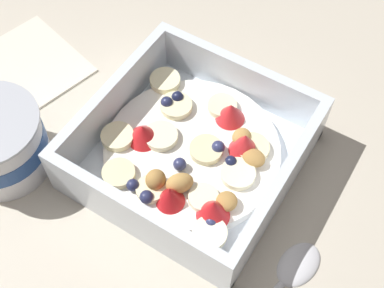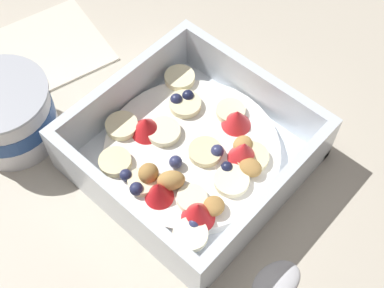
{
  "view_description": "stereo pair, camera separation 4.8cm",
  "coord_description": "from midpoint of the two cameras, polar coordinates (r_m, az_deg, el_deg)",
  "views": [
    {
      "loc": [
        -0.13,
        0.24,
        0.43
      ],
      "look_at": [
        0.01,
        0.02,
        0.03
      ],
      "focal_mm": 47.75,
      "sensor_mm": 36.0,
      "label": 1
    },
    {
      "loc": [
        -0.17,
        0.21,
        0.43
      ],
      "look_at": [
        0.01,
        0.02,
        0.03
      ],
      "focal_mm": 47.75,
      "sensor_mm": 36.0,
      "label": 2
    }
  ],
  "objects": [
    {
      "name": "ground_plane",
      "position": [
        0.51,
        5.15,
        -1.7
      ],
      "size": [
        2.4,
        2.4,
        0.0
      ],
      "primitive_type": "plane",
      "color": "beige"
    },
    {
      "name": "fruit_bowl",
      "position": [
        0.49,
        2.81,
        -1.08
      ],
      "size": [
        0.19,
        0.19,
        0.06
      ],
      "color": "white",
      "rests_on": "ground"
    },
    {
      "name": "folded_napkin",
      "position": [
        0.62,
        -13.52,
        10.36
      ],
      "size": [
        0.15,
        0.15,
        0.01
      ],
      "primitive_type": "cube",
      "rotation": [
        0.0,
        0.0,
        -0.26
      ],
      "color": "silver",
      "rests_on": "ground"
    },
    {
      "name": "yogurt_cup",
      "position": [
        0.52,
        -17.52,
        3.0
      ],
      "size": [
        0.1,
        0.1,
        0.07
      ],
      "color": "white",
      "rests_on": "ground"
    }
  ]
}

